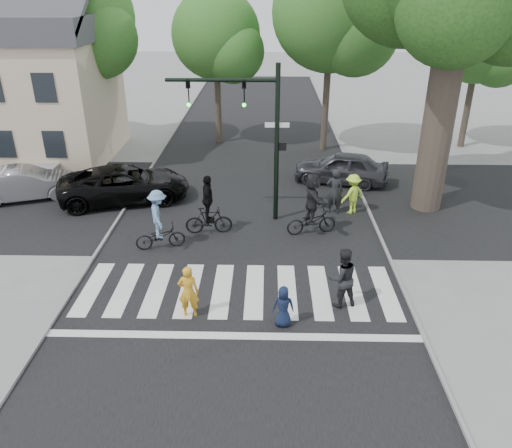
{
  "coord_description": "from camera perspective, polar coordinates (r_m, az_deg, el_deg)",
  "views": [
    {
      "loc": [
        0.85,
        -11.85,
        8.48
      ],
      "look_at": [
        0.5,
        3.0,
        1.3
      ],
      "focal_mm": 35.0,
      "sensor_mm": 36.0,
      "label": 1
    }
  ],
  "objects": [
    {
      "name": "car_silver",
      "position": [
        23.73,
        -24.84,
        4.22
      ],
      "size": [
        4.54,
        2.92,
        1.41
      ],
      "primitive_type": "imported",
      "rotation": [
        0.0,
        0.0,
        1.93
      ],
      "color": "#999A9F",
      "rests_on": "ground"
    },
    {
      "name": "pedestrian_adult",
      "position": [
        14.5,
        9.82,
        -6.06
      ],
      "size": [
        1.05,
        0.92,
        1.84
      ],
      "primitive_type": "imported",
      "rotation": [
        0.0,
        0.0,
        3.43
      ],
      "color": "black",
      "rests_on": "ground"
    },
    {
      "name": "car_grey",
      "position": [
        23.72,
        9.7,
        6.38
      ],
      "size": [
        4.65,
        2.77,
        1.48
      ],
      "primitive_type": "imported",
      "rotation": [
        0.0,
        0.0,
        -1.82
      ],
      "color": "#303034",
      "rests_on": "ground"
    },
    {
      "name": "bystander_dark",
      "position": [
        20.34,
        8.96,
        3.71
      ],
      "size": [
        0.73,
        0.52,
        1.88
      ],
      "primitive_type": "imported",
      "rotation": [
        0.0,
        0.0,
        3.03
      ],
      "color": "black",
      "rests_on": "ground"
    },
    {
      "name": "pedestrian_child",
      "position": [
        13.67,
        3.14,
        -9.41
      ],
      "size": [
        0.61,
        0.41,
        1.21
      ],
      "primitive_type": "imported",
      "rotation": [
        0.0,
        0.0,
        3.19
      ],
      "color": "#121C37",
      "rests_on": "ground"
    },
    {
      "name": "bg_tree_3",
      "position": [
        27.38,
        9.3,
        22.28
      ],
      "size": [
        6.3,
        6.0,
        10.2
      ],
      "color": "brown",
      "rests_on": "ground"
    },
    {
      "name": "road_stem",
      "position": [
        18.88,
        -1.37,
        -0.88
      ],
      "size": [
        10.0,
        70.0,
        0.01
      ],
      "primitive_type": "cube",
      "color": "black",
      "rests_on": "ground"
    },
    {
      "name": "traffic_signal",
      "position": [
        18.63,
        -0.22,
        11.57
      ],
      "size": [
        4.45,
        0.29,
        6.0
      ],
      "color": "black",
      "rests_on": "ground"
    },
    {
      "name": "ground",
      "position": [
        14.6,
        -2.28,
        -9.74
      ],
      "size": [
        120.0,
        120.0,
        0.0
      ],
      "primitive_type": "plane",
      "color": "gray",
      "rests_on": "ground"
    },
    {
      "name": "bg_tree_2",
      "position": [
        28.72,
        -4.11,
        20.34
      ],
      "size": [
        5.04,
        4.8,
        8.4
      ],
      "color": "brown",
      "rests_on": "ground"
    },
    {
      "name": "cyclist_mid",
      "position": [
        18.47,
        -5.47,
        1.58
      ],
      "size": [
        1.78,
        1.1,
        2.28
      ],
      "color": "black",
      "rests_on": "ground"
    },
    {
      "name": "car_suv",
      "position": [
        22.08,
        -14.81,
        4.43
      ],
      "size": [
        5.9,
        3.84,
        1.51
      ],
      "primitive_type": "imported",
      "rotation": [
        0.0,
        0.0,
        1.84
      ],
      "color": "black",
      "rests_on": "ground"
    },
    {
      "name": "cyclist_right",
      "position": [
        18.43,
        6.42,
        1.9
      ],
      "size": [
        1.98,
        1.83,
        2.38
      ],
      "color": "black",
      "rests_on": "ground"
    },
    {
      "name": "cyclist_left",
      "position": [
        17.64,
        -11.02,
        0.01
      ],
      "size": [
        1.82,
        1.25,
        2.19
      ],
      "color": "black",
      "rests_on": "ground"
    },
    {
      "name": "road_cross",
      "position": [
        21.6,
        -1.01,
        2.7
      ],
      "size": [
        70.0,
        10.0,
        0.01
      ],
      "primitive_type": "cube",
      "color": "black",
      "rests_on": "ground"
    },
    {
      "name": "bystander_hivis",
      "position": [
        20.5,
        10.98,
        3.39
      ],
      "size": [
        1.23,
        1.11,
        1.66
      ],
      "primitive_type": "imported",
      "rotation": [
        0.0,
        0.0,
        3.73
      ],
      "color": "#CBFF3C",
      "rests_on": "ground"
    },
    {
      "name": "house",
      "position": [
        29.01,
        -24.66,
        14.27
      ],
      "size": [
        8.4,
        8.1,
        8.82
      ],
      "color": "beige",
      "rests_on": "ground"
    },
    {
      "name": "bg_tree_4",
      "position": [
        30.34,
        24.71,
        18.23
      ],
      "size": [
        4.83,
        4.6,
        8.15
      ],
      "color": "brown",
      "rests_on": "ground"
    },
    {
      "name": "curb_right",
      "position": [
        19.31,
        13.78,
        -0.9
      ],
      "size": [
        0.1,
        70.0,
        0.1
      ],
      "primitive_type": "cube",
      "color": "gray",
      "rests_on": "ground"
    },
    {
      "name": "pedestrian_woman",
      "position": [
        14.04,
        -7.73,
        -7.67
      ],
      "size": [
        0.59,
        0.39,
        1.59
      ],
      "primitive_type": "imported",
      "rotation": [
        0.0,
        0.0,
        3.16
      ],
      "color": "gold",
      "rests_on": "ground"
    },
    {
      "name": "bg_tree_1",
      "position": [
        29.01,
        -19.18,
        20.89
      ],
      "size": [
        6.09,
        5.8,
        9.8
      ],
      "color": "brown",
      "rests_on": "ground"
    },
    {
      "name": "crosswalk",
      "position": [
        15.14,
        -2.13,
        -8.26
      ],
      "size": [
        10.0,
        3.85,
        0.01
      ],
      "color": "silver",
      "rests_on": "ground"
    },
    {
      "name": "curb_left",
      "position": [
        19.75,
        -16.18,
        -0.57
      ],
      "size": [
        0.1,
        70.0,
        0.1
      ],
      "primitive_type": "cube",
      "color": "gray",
      "rests_on": "ground"
    }
  ]
}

